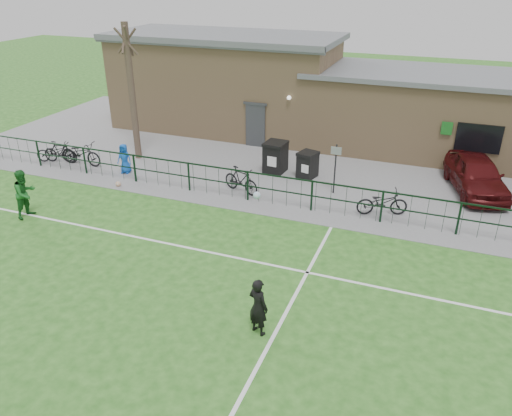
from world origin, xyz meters
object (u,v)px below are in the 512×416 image
(bicycle_a, at_px, (55,152))
(spectator_child, at_px, (124,159))
(outfield_player, at_px, (25,193))
(ball_ground, at_px, (118,184))
(bicycle_d, at_px, (241,180))
(sign_post, at_px, (335,169))
(bicycle_b, at_px, (60,152))
(bare_tree, at_px, (132,94))
(wheelie_bin_right, at_px, (308,166))
(bicycle_e, at_px, (382,202))
(bicycle_c, at_px, (81,153))
(car_maroon, at_px, (476,175))
(wheelie_bin_left, at_px, (275,158))

(bicycle_a, relative_size, spectator_child, 1.31)
(outfield_player, relative_size, ball_ground, 7.90)
(bicycle_d, relative_size, ball_ground, 7.70)
(sign_post, bearing_deg, outfield_player, -148.94)
(sign_post, distance_m, bicycle_b, 12.37)
(bare_tree, xyz_separation_m, wheelie_bin_right, (7.99, 0.53, -2.47))
(bare_tree, bearing_deg, bicycle_e, -9.49)
(wheelie_bin_right, relative_size, bicycle_a, 0.60)
(bicycle_c, bearing_deg, bicycle_b, 95.50)
(car_maroon, distance_m, bicycle_d, 9.20)
(sign_post, distance_m, spectator_child, 8.95)
(bare_tree, height_order, bicycle_a, bare_tree)
(bare_tree, xyz_separation_m, ball_ground, (1.10, -3.18, -2.89))
(outfield_player, bearing_deg, sign_post, -55.30)
(bicycle_a, relative_size, bicycle_e, 0.93)
(wheelie_bin_right, relative_size, sign_post, 0.51)
(sign_post, xyz_separation_m, car_maroon, (5.14, 2.14, -0.28))
(bicycle_b, bearing_deg, bicycle_e, -98.86)
(bicycle_a, height_order, bicycle_d, bicycle_d)
(sign_post, distance_m, bicycle_a, 12.68)
(wheelie_bin_right, bearing_deg, bare_tree, -161.04)
(wheelie_bin_right, height_order, sign_post, sign_post)
(wheelie_bin_right, xyz_separation_m, ball_ground, (-6.89, -3.71, -0.42))
(wheelie_bin_left, relative_size, wheelie_bin_right, 1.23)
(bicycle_a, xyz_separation_m, ball_ground, (4.31, -1.37, -0.35))
(bicycle_c, distance_m, bicycle_e, 13.28)
(bicycle_b, distance_m, outfield_player, 5.39)
(bicycle_c, bearing_deg, bicycle_e, -91.39)
(wheelie_bin_right, bearing_deg, bicycle_e, -20.19)
(bicycle_c, distance_m, ball_ground, 3.31)
(spectator_child, height_order, ball_ground, spectator_child)
(car_maroon, relative_size, outfield_player, 2.40)
(car_maroon, bearing_deg, bare_tree, 169.74)
(bare_tree, xyz_separation_m, sign_post, (9.41, -0.68, -1.98))
(wheelie_bin_right, xyz_separation_m, sign_post, (1.42, -1.22, 0.49))
(wheelie_bin_right, bearing_deg, bicycle_d, -114.06)
(sign_post, relative_size, bicycle_d, 1.17)
(bicycle_e, bearing_deg, ball_ground, 76.67)
(wheelie_bin_left, height_order, car_maroon, car_maroon)
(bicycle_b, height_order, bicycle_d, bicycle_d)
(bicycle_b, distance_m, spectator_child, 3.44)
(car_maroon, height_order, bicycle_b, car_maroon)
(bicycle_e, bearing_deg, bare_tree, 60.18)
(bicycle_a, bearing_deg, bicycle_c, -108.06)
(sign_post, xyz_separation_m, spectator_child, (-8.87, -1.14, -0.36))
(ball_ground, bearing_deg, bare_tree, 109.09)
(bicycle_d, height_order, spectator_child, spectator_child)
(wheelie_bin_right, height_order, bicycle_c, bicycle_c)
(bare_tree, distance_m, wheelie_bin_right, 8.38)
(bicycle_c, xyz_separation_m, bicycle_d, (7.82, -0.21, -0.02))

